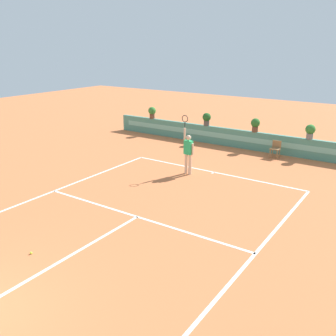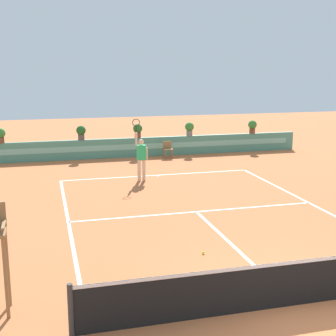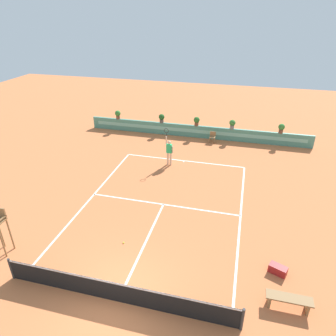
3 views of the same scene
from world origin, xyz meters
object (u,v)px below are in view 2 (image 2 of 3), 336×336
Objects in this scene: potted_plant_right at (189,128)px; potted_plant_far_left at (0,135)px; potted_plant_left at (81,132)px; tennis_ball_near_baseline at (203,253)px; potted_plant_centre at (138,130)px; tennis_player at (141,156)px; potted_plant_far_right at (252,126)px; ball_kid_chair at (168,149)px.

potted_plant_right and potted_plant_far_left have the same top height.
potted_plant_right and potted_plant_left have the same top height.
potted_plant_far_left is (-5.76, 13.43, 1.38)m from tennis_ball_near_baseline.
potted_plant_far_left is at bearing 113.23° from tennis_ball_near_baseline.
potted_plant_far_left is at bearing 180.00° from potted_plant_centre.
tennis_player is at bearing -69.49° from potted_plant_left.
tennis_ball_near_baseline is at bearing -119.07° from potted_plant_far_right.
potted_plant_far_right reaches higher than tennis_ball_near_baseline.
tennis_player reaches higher than potted_plant_far_left.
potted_plant_right is (3.73, 5.32, 0.36)m from tennis_player.
potted_plant_centre is at bearing 180.00° from potted_plant_far_right.
potted_plant_centre is 1.00× the size of potted_plant_left.
ball_kid_chair is at bearing -27.16° from potted_plant_centre.
tennis_ball_near_baseline is 15.43m from potted_plant_far_right.
potted_plant_far_left reaches higher than tennis_ball_near_baseline.
tennis_ball_near_baseline is at bearing -100.81° from ball_kid_chair.
tennis_player is 3.57× the size of potted_plant_far_left.
tennis_ball_near_baseline is 0.09× the size of potted_plant_right.
ball_kid_chair is 1.17× the size of potted_plant_centre.
potted_plant_left is at bearing 110.51° from tennis_player.
tennis_player is 5.69m from potted_plant_left.
potted_plant_centre is at bearing 80.22° from tennis_player.
potted_plant_left is (-4.33, 0.73, 0.93)m from ball_kid_chair.
potted_plant_far_right is at bearing 35.79° from tennis_player.
potted_plant_centre is at bearing 85.75° from tennis_ball_near_baseline.
potted_plant_centre and potted_plant_far_right have the same top height.
potted_plant_far_right and potted_plant_far_left have the same top height.
potted_plant_right is (-3.65, 0.00, 0.00)m from potted_plant_far_right.
tennis_player reaches higher than tennis_ball_near_baseline.
potted_plant_right is at bearing 0.00° from potted_plant_far_left.
potted_plant_right is at bearing 54.96° from tennis_player.
potted_plant_right is at bearing 180.00° from potted_plant_far_right.
ball_kid_chair reaches higher than tennis_ball_near_baseline.
potted_plant_far_left is (-5.85, 5.32, 0.36)m from tennis_player.
potted_plant_left is (-9.37, 0.00, 0.00)m from potted_plant_far_right.
tennis_player is 7.91m from potted_plant_far_left.
ball_kid_chair is 5.19m from tennis_player.
tennis_player is at bearing -144.21° from potted_plant_far_right.
potted_plant_left reaches higher than tennis_ball_near_baseline.
potted_plant_far_right is at bearing 0.00° from potted_plant_far_left.
tennis_player is at bearing -117.05° from ball_kid_chair.
tennis_player reaches higher than ball_kid_chair.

